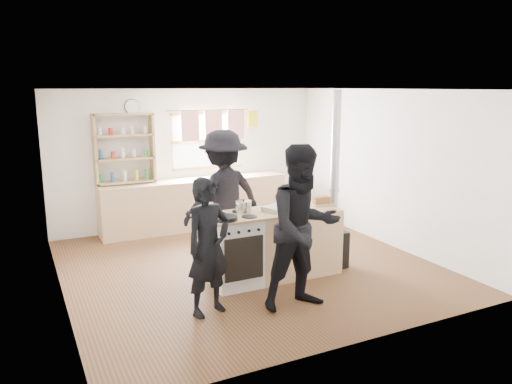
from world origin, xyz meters
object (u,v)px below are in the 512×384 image
bread_board (321,201)px  person_near_left (208,247)px  cooking_island (274,244)px  flue_heater (333,223)px  thermos (228,168)px  stockpot_counter (294,201)px  person_near_right (303,228)px  roast_tray (277,208)px  stockpot_stove (244,207)px  person_far (223,196)px  skillet_greens (225,218)px

bread_board → person_near_left: 2.01m
cooking_island → flue_heater: flue_heater is taller
thermos → person_near_left: 3.81m
stockpot_counter → flue_heater: (0.61, -0.04, -0.37)m
thermos → person_near_right: 3.79m
thermos → bread_board: bearing=-85.6°
flue_heater → person_near_right: flue_heater is taller
thermos → stockpot_counter: thermos is taller
roast_tray → stockpot_counter: bearing=11.2°
roast_tray → person_near_right: (-0.17, -0.94, -0.01)m
person_near_left → cooking_island: bearing=11.2°
thermos → stockpot_stove: (-0.92, -2.67, -0.05)m
cooking_island → bread_board: (0.72, -0.01, 0.51)m
bread_board → person_near_left: person_near_left is taller
roast_tray → person_far: 1.03m
thermos → person_near_right: (-0.66, -3.73, -0.10)m
cooking_island → bread_board: 0.89m
roast_tray → person_near_left: (-1.20, -0.61, -0.18)m
skillet_greens → person_far: size_ratio=0.16×
stockpot_stove → cooking_island: bearing=-13.4°
stockpot_stove → person_far: bearing=85.5°
person_near_left → flue_heater: bearing=-0.5°
thermos → stockpot_counter: 2.74m
cooking_island → person_near_right: bearing=-98.8°
skillet_greens → roast_tray: (0.79, 0.13, 0.01)m
cooking_island → person_far: size_ratio=1.02×
stockpot_counter → roast_tray: bearing=-168.8°
roast_tray → person_far: bearing=110.5°
roast_tray → stockpot_stove: bearing=164.3°
bread_board → person_near_right: 1.29m
stockpot_stove → roast_tray: bearing=-15.7°
bread_board → cooking_island: bearing=179.0°
roast_tray → stockpot_counter: size_ratio=1.67×
stockpot_stove → bread_board: bearing=-5.6°
cooking_island → person_far: bearing=110.0°
person_far → person_near_left: bearing=52.4°
flue_heater → person_far: 1.63m
thermos → flue_heater: flue_heater is taller
person_near_left → skillet_greens: bearing=32.4°
stockpot_counter → flue_heater: bearing=-4.0°
skillet_greens → flue_heater: flue_heater is taller
stockpot_stove → person_near_right: size_ratio=0.11×
stockpot_stove → person_far: size_ratio=0.11×
thermos → stockpot_stove: thermos is taller
skillet_greens → flue_heater: (1.71, 0.15, -0.31)m
stockpot_counter → person_near_right: size_ratio=0.13×
skillet_greens → person_far: 1.18m
stockpot_stove → thermos: bearing=71.0°
stockpot_counter → flue_heater: 0.72m
stockpot_counter → bread_board: 0.40m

